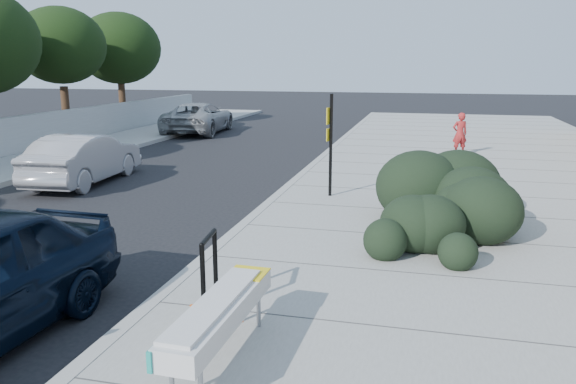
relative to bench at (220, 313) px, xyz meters
name	(u,v)px	position (x,y,z in m)	size (l,w,h in m)	color
ground	(207,263)	(-1.49, 3.25, -0.70)	(120.00, 120.00, 0.00)	black
sidewalk_near	(509,209)	(4.11, 8.25, -0.63)	(11.20, 50.00, 0.15)	gray
curb_near	(279,195)	(-1.49, 8.25, -0.62)	(0.22, 50.00, 0.17)	#9E9E99
curb_far	(15,180)	(-9.49, 8.25, -0.62)	(0.22, 50.00, 0.17)	#9E9E99
tree_far_e	(60,46)	(-13.99, 17.25, 3.48)	(4.00, 4.00, 5.90)	#332114
tree_far_f	(119,48)	(-13.99, 22.25, 3.48)	(4.40, 4.40, 6.07)	#332114
bench	(220,313)	(0.00, 0.00, 0.00)	(0.55, 2.34, 0.70)	gray
bike_rack	(209,264)	(-0.63, 1.28, 0.07)	(0.14, 0.71, 1.03)	black
sign_post	(330,139)	(-0.18, 8.25, 0.89)	(0.14, 0.29, 2.55)	black
hedge	(443,191)	(2.51, 5.75, 0.26)	(2.17, 4.34, 1.63)	black
wagon_silver	(84,158)	(-7.49, 8.75, 0.02)	(1.53, 4.40, 1.45)	#A3A3A7
suv_silver	(199,118)	(-8.99, 20.84, 0.05)	(2.52, 5.46, 1.52)	#929597
pedestrian	(460,134)	(3.31, 15.87, 0.21)	(0.56, 0.37, 1.53)	maroon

